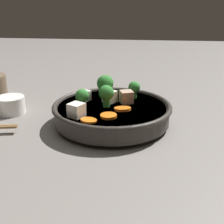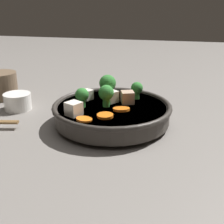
# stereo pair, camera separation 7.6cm
# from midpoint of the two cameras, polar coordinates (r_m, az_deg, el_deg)

# --- Properties ---
(ground_plane) EXTENTS (3.00, 3.00, 0.00)m
(ground_plane) POSITION_cam_midpoint_polar(r_m,az_deg,el_deg) (0.77, 2.82, -2.36)
(ground_plane) COLOR slate
(stirfry_bowl) EXTENTS (0.29, 0.29, 0.11)m
(stirfry_bowl) POSITION_cam_midpoint_polar(r_m,az_deg,el_deg) (0.76, 2.80, 0.18)
(stirfry_bowl) COLOR #38332D
(stirfry_bowl) RESTS_ON ground_plane
(tea_cup) EXTENTS (0.08, 0.08, 0.05)m
(tea_cup) POSITION_cam_midpoint_polar(r_m,az_deg,el_deg) (0.89, -14.58, 1.86)
(tea_cup) COLOR white
(tea_cup) RESTS_ON ground_plane
(dark_mug) EXTENTS (0.12, 0.09, 0.08)m
(dark_mug) POSITION_cam_midpoint_polar(r_m,az_deg,el_deg) (1.00, -17.50, 4.66)
(dark_mug) COLOR brown
(dark_mug) RESTS_ON ground_plane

